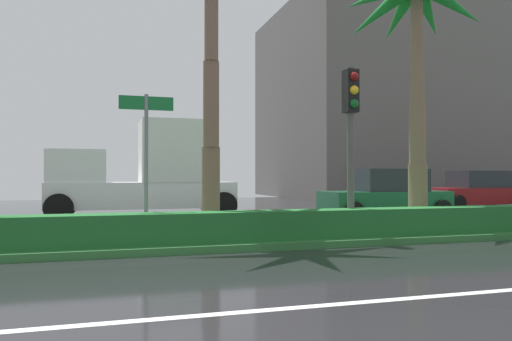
% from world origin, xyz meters
% --- Properties ---
extents(ground_plane, '(90.00, 42.00, 0.10)m').
position_xyz_m(ground_plane, '(0.00, 9.00, -0.05)').
color(ground_plane, black).
extents(near_lane_divider_stripe, '(81.00, 0.14, 0.01)m').
position_xyz_m(near_lane_divider_stripe, '(0.00, 2.00, 0.00)').
color(near_lane_divider_stripe, white).
rests_on(near_lane_divider_stripe, ground_plane).
extents(median_strip, '(85.50, 4.00, 0.15)m').
position_xyz_m(median_strip, '(0.00, 8.00, 0.07)').
color(median_strip, '#2D6B33').
rests_on(median_strip, ground_plane).
extents(median_hedge, '(76.50, 0.70, 0.60)m').
position_xyz_m(median_hedge, '(0.00, 6.60, 0.45)').
color(median_hedge, '#1E6028').
rests_on(median_hedge, median_strip).
extents(palm_tree_centre_right, '(4.39, 4.40, 7.17)m').
position_xyz_m(palm_tree_centre_right, '(8.88, 8.52, 5.87)').
color(palm_tree_centre_right, brown).
rests_on(palm_tree_centre_right, median_strip).
extents(traffic_signal_median_right, '(0.28, 0.43, 3.78)m').
position_xyz_m(traffic_signal_median_right, '(5.89, 6.79, 2.75)').
color(traffic_signal_median_right, '#4C4C47').
rests_on(traffic_signal_median_right, median_strip).
extents(street_name_sign, '(1.10, 0.08, 3.00)m').
position_xyz_m(street_name_sign, '(1.43, 7.18, 2.08)').
color(street_name_sign, slate).
rests_on(street_name_sign, median_strip).
extents(box_truck_lead, '(6.40, 2.64, 3.46)m').
position_xyz_m(box_truck_lead, '(1.96, 14.90, 1.55)').
color(box_truck_lead, white).
rests_on(box_truck_lead, ground_plane).
extents(car_in_traffic_second, '(4.30, 2.02, 1.72)m').
position_xyz_m(car_in_traffic_second, '(9.82, 11.76, 0.83)').
color(car_in_traffic_second, '#195133').
rests_on(car_in_traffic_second, ground_plane).
extents(car_in_traffic_third, '(4.30, 2.02, 1.72)m').
position_xyz_m(car_in_traffic_third, '(16.62, 15.27, 0.83)').
color(car_in_traffic_third, maroon).
rests_on(car_in_traffic_third, ground_plane).
extents(building_far_right, '(15.73, 13.85, 13.40)m').
position_xyz_m(building_far_right, '(20.28, 28.99, 6.70)').
color(building_far_right, '#605B59').
rests_on(building_far_right, ground_plane).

